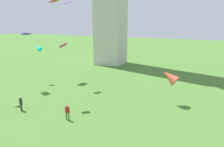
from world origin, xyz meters
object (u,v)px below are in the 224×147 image
Objects in this scene: person_1 at (21,103)px; kite_flying_2 at (38,48)px; kite_flying_4 at (26,34)px; kite_flying_7 at (169,76)px; kite_flying_5 at (63,45)px; kite_flying_8 at (54,1)px; kite_flying_1 at (67,3)px; person_2 at (67,111)px.

person_1 is 1.25× the size of kite_flying_2.
kite_flying_4 reaches higher than kite_flying_7.
kite_flying_5 reaches higher than person_1.
person_1 is at bearing -163.83° from kite_flying_8.
kite_flying_5 is 13.51m from kite_flying_7.
person_1 is 16.45m from kite_flying_1.
kite_flying_8 is (-20.71, 4.86, 9.87)m from kite_flying_7.
kite_flying_8 reaches higher than kite_flying_4.
kite_flying_2 is 0.80× the size of kite_flying_8.
person_2 is 1.34× the size of kite_flying_1.
person_1 is 1.00× the size of kite_flying_8.
person_1 is at bearing -163.83° from person_2.
kite_flying_7 is at bearing -114.20° from person_1.
kite_flying_1 reaches higher than kite_flying_2.
kite_flying_5 is at bearing -133.77° from kite_flying_1.
person_1 is 19.67m from kite_flying_8.
person_1 is 1.39× the size of kite_flying_1.
kite_flying_2 is 21.94m from kite_flying_7.
kite_flying_5 is (10.20, -6.93, 1.68)m from kite_flying_2.
person_2 is 1.21× the size of kite_flying_2.
kite_flying_7 is at bearing 61.22° from person_2.
kite_flying_4 is 0.68× the size of kite_flying_7.
person_2 is 1.50× the size of kite_flying_5.
person_1 is at bearing -47.39° from kite_flying_7.
kite_flying_5 reaches higher than person_2.
kite_flying_4 is at bearing 163.95° from person_2.
kite_flying_4 is (1.04, -3.37, 2.55)m from kite_flying_2.
kite_flying_7 is (16.15, -1.96, -9.32)m from kite_flying_1.
person_2 is 13.10m from kite_flying_7.
person_1 is 0.68× the size of kite_flying_7.
person_1 is 8.33m from kite_flying_5.
kite_flying_8 is (1.08, 3.63, 7.62)m from kite_flying_2.
kite_flying_8 is at bearing 144.88° from person_2.
person_2 is 0.97× the size of kite_flying_8.
kite_flying_4 is at bearing -73.09° from kite_flying_7.
person_2 is 17.91m from kite_flying_1.
kite_flying_4 is 1.56× the size of kite_flying_5.
kite_flying_1 is 5.43m from kite_flying_8.
kite_flying_7 is at bearing -26.56° from kite_flying_5.
kite_flying_2 is at bearing 112.85° from kite_flying_1.
kite_flying_8 is at bearing 72.97° from kite_flying_1.
person_1 is at bearing 29.13° from kite_flying_2.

